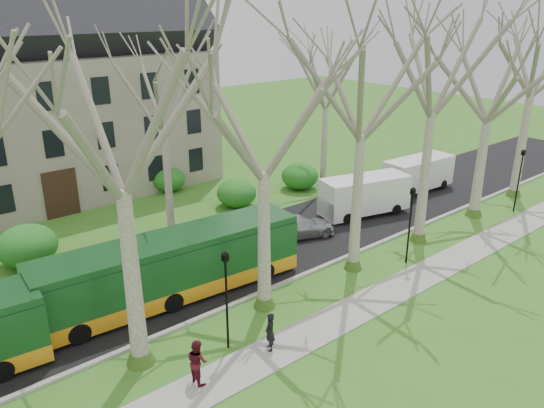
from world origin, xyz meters
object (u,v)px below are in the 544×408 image
Objects in this scene: bus_follow at (173,266)px; van_b at (418,175)px; pedestrian_b at (197,361)px; van_a at (364,196)px; pedestrian_a at (270,332)px; sedan at (299,227)px.

van_b is (22.10, 1.89, -0.35)m from bus_follow.
van_b is 25.81m from pedestrian_b.
van_b is at bearing -73.59° from pedestrian_b.
van_a reaches higher than van_b.
van_b is at bearing 132.68° from pedestrian_a.
pedestrian_b is at bearing -107.80° from bus_follow.
van_b reaches higher than pedestrian_b.
van_a reaches higher than pedestrian_b.
sedan is 0.78× the size of van_b.
bus_follow is at bearing -23.77° from pedestrian_b.
pedestrian_b is (-11.87, -7.36, 0.24)m from sedan.
van_b is (12.71, 0.54, 0.61)m from sedan.
sedan is 2.73× the size of pedestrian_a.
pedestrian_b is (-3.32, 0.22, 0.06)m from pedestrian_a.
pedestrian_a is (-21.25, -8.11, -0.44)m from van_b.
sedan is at bearing -59.60° from pedestrian_b.
bus_follow reaches higher than van_a.
van_a is 3.36× the size of pedestrian_b.
van_a is (15.24, 1.25, -0.31)m from bus_follow.
pedestrian_b is at bearing -142.61° from van_a.
pedestrian_b is at bearing -71.93° from pedestrian_a.
bus_follow is at bearing -160.19° from van_a.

